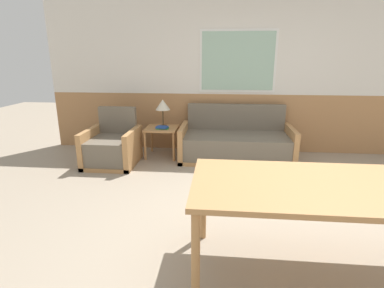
{
  "coord_description": "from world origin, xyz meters",
  "views": [
    {
      "loc": [
        -0.48,
        -2.77,
        1.67
      ],
      "look_at": [
        -0.85,
        1.01,
        0.56
      ],
      "focal_mm": 28.0,
      "sensor_mm": 36.0,
      "label": 1
    }
  ],
  "objects_px": {
    "couch": "(236,144)",
    "table_lamp": "(163,105)",
    "side_table": "(162,132)",
    "dining_table": "(320,192)",
    "armchair": "(112,148)"
  },
  "relations": [
    {
      "from": "couch",
      "to": "dining_table",
      "type": "relative_size",
      "value": 0.98
    },
    {
      "from": "armchair",
      "to": "dining_table",
      "type": "relative_size",
      "value": 0.46
    },
    {
      "from": "table_lamp",
      "to": "couch",
      "type": "bearing_deg",
      "value": -5.68
    },
    {
      "from": "armchair",
      "to": "table_lamp",
      "type": "xyz_separation_m",
      "value": [
        0.73,
        0.56,
        0.61
      ]
    },
    {
      "from": "armchair",
      "to": "table_lamp",
      "type": "relative_size",
      "value": 1.87
    },
    {
      "from": "armchair",
      "to": "side_table",
      "type": "height_order",
      "value": "armchair"
    },
    {
      "from": "couch",
      "to": "table_lamp",
      "type": "height_order",
      "value": "table_lamp"
    },
    {
      "from": "armchair",
      "to": "dining_table",
      "type": "height_order",
      "value": "armchair"
    },
    {
      "from": "side_table",
      "to": "table_lamp",
      "type": "relative_size",
      "value": 1.16
    },
    {
      "from": "couch",
      "to": "table_lamp",
      "type": "xyz_separation_m",
      "value": [
        -1.25,
        0.12,
        0.61
      ]
    },
    {
      "from": "table_lamp",
      "to": "dining_table",
      "type": "height_order",
      "value": "table_lamp"
    },
    {
      "from": "couch",
      "to": "armchair",
      "type": "relative_size",
      "value": 2.12
    },
    {
      "from": "armchair",
      "to": "dining_table",
      "type": "xyz_separation_m",
      "value": [
        2.46,
        -2.34,
        0.44
      ]
    },
    {
      "from": "side_table",
      "to": "table_lamp",
      "type": "distance_m",
      "value": 0.46
    },
    {
      "from": "side_table",
      "to": "dining_table",
      "type": "distance_m",
      "value": 3.31
    }
  ]
}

